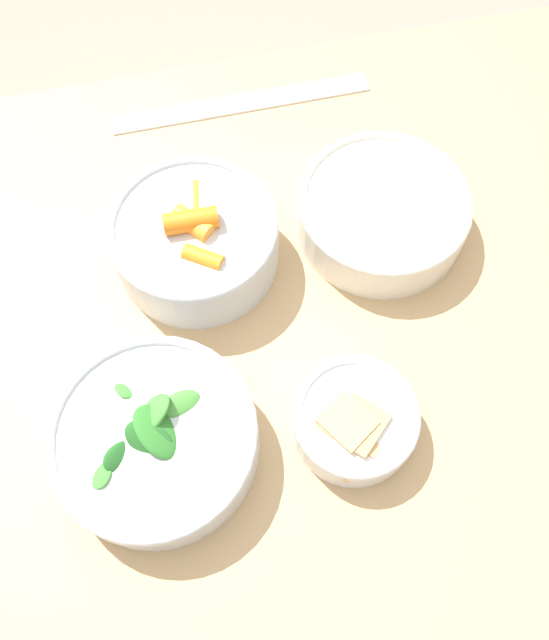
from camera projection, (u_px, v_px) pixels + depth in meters
name	position (u px, v px, depth m)	size (l,w,h in m)	color
ground_plane	(243.00, 481.00, 1.31)	(10.00, 10.00, 0.00)	gray
dining_table	(220.00, 385.00, 0.75)	(1.12, 0.79, 0.74)	tan
bowl_carrots	(195.00, 239.00, 0.65)	(0.18, 0.18, 0.08)	silver
bowl_greens	(155.00, 439.00, 0.57)	(0.19, 0.19, 0.08)	silver
bowl_beans_hotdog	(382.00, 213.00, 0.68)	(0.19, 0.19, 0.05)	silver
bowl_cookies	(355.00, 421.00, 0.58)	(0.12, 0.12, 0.05)	silver
ruler	(242.00, 103.00, 0.78)	(0.33, 0.03, 0.00)	silver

